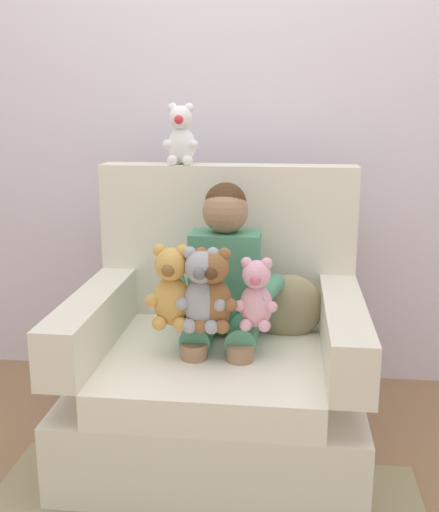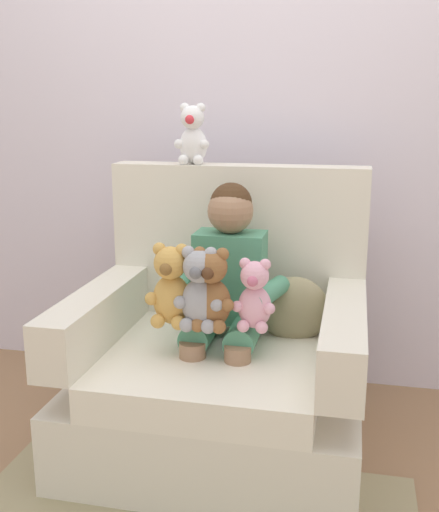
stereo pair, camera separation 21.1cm
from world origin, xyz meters
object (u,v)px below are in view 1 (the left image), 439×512
Objects in this scene: seated_child at (223,285)px; plush_brown at (213,291)px; plush_white_on_backrest at (181,136)px; plush_honey at (171,289)px; plush_grey at (202,291)px; armchair at (219,363)px; plush_pink at (256,295)px; throw_pillow at (289,308)px.

plush_brown is at bearing -90.55° from seated_child.
plush_brown is 1.18× the size of plush_white_on_backrest.
plush_grey is at bearing -18.08° from plush_honey.
plush_grey is at bearing -102.15° from armchair.
seated_child is 2.85× the size of plush_grey.
plush_pink is 0.86× the size of plush_grey.
plush_honey is 1.01× the size of plush_grey.
plush_pink is 0.15m from plush_brown.
throw_pillow is (0.11, 0.25, -0.12)m from plush_pink.
seated_child reaches higher than plush_pink.
throw_pillow is at bearing -14.90° from plush_white_on_backrest.
armchair is at bearing 135.99° from plush_pink.
plush_grey is at bearing -101.07° from seated_child.
plush_grey reaches higher than throw_pillow.
seated_child is 2.82× the size of plush_honey.
armchair is 3.98× the size of throw_pillow.
seated_child reaches higher than throw_pillow.
plush_honey is at bearing -166.83° from plush_grey.
seated_child is at bearing -158.28° from throw_pillow.
plush_honey is 0.29m from plush_pink.
throw_pillow is at bearing 67.17° from plush_pink.
plush_brown is at bearing -168.69° from plush_pink.
throw_pillow is (0.40, 0.27, -0.14)m from plush_honey.
plush_honey is at bearing -74.93° from plush_white_on_backrest.
plush_white_on_backrest is at bearing 126.94° from plush_pink.
plush_white_on_backrest is at bearing 128.21° from seated_child.
seated_child is at bearing -46.23° from plush_white_on_backrest.
throw_pillow is at bearing 63.61° from plush_brown.
armchair is 0.34m from throw_pillow.
plush_grey is at bearing -63.23° from plush_white_on_backrest.
plush_honey is 1.20× the size of plush_white_on_backrest.
seated_child is 0.64m from plush_white_on_backrest.
plush_white_on_backrest reaches higher than plush_grey.
plush_white_on_backrest reaches higher than armchair.
plush_white_on_backrest is (-0.04, 0.48, 0.49)m from plush_honey.
plush_pink is 0.87× the size of plush_brown.
throw_pillow is (0.26, 0.11, 0.19)m from armchair.
plush_white_on_backrest is at bearing 155.33° from throw_pillow.
plush_white_on_backrest is (-0.19, 0.32, 0.83)m from armchair.
armchair is 1.26× the size of seated_child.
plush_grey is (-0.04, -0.01, 0.00)m from plush_brown.
plush_white_on_backrest reaches higher than throw_pillow.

